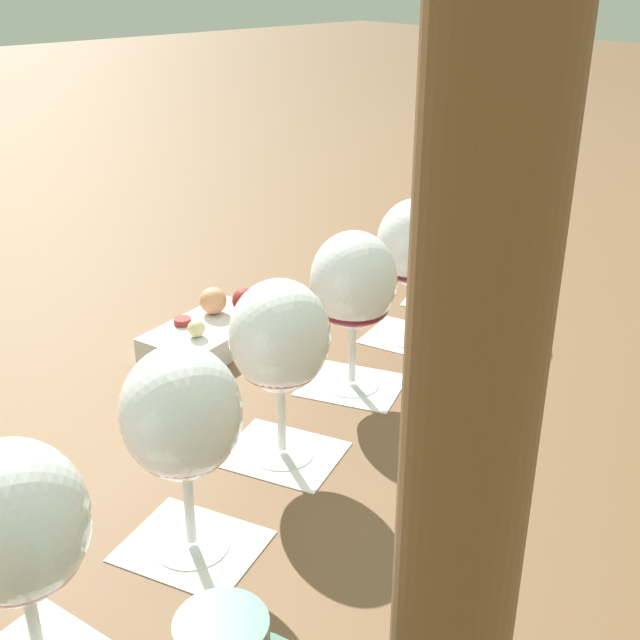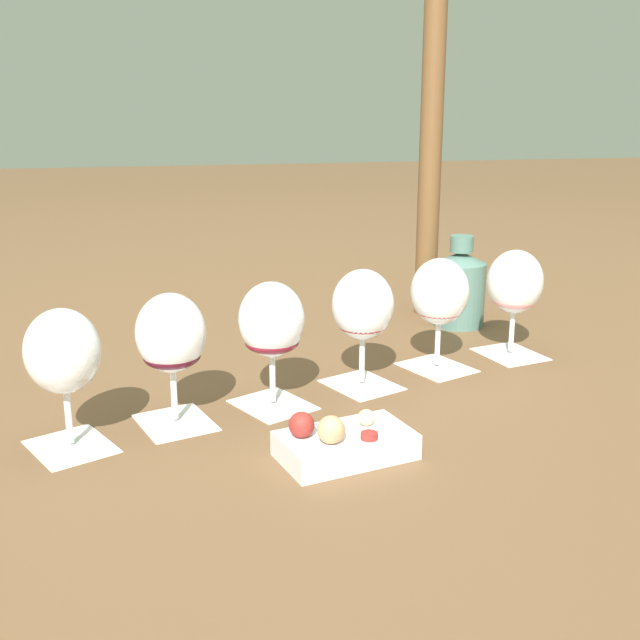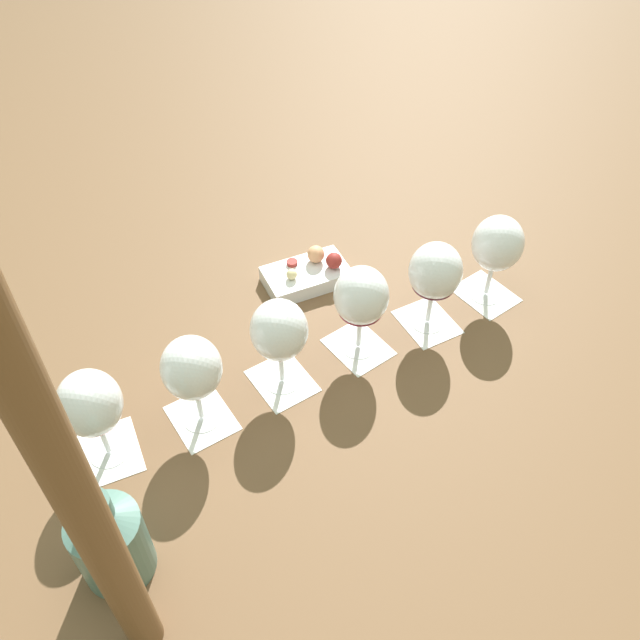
% 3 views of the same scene
% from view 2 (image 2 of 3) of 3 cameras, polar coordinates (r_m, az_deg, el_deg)
% --- Properties ---
extents(ground_plane, '(8.00, 8.00, 0.00)m').
position_cam_2_polar(ground_plane, '(1.25, -0.01, -5.28)').
color(ground_plane, brown).
extents(tasting_card_0, '(0.12, 0.13, 0.00)m').
position_cam_2_polar(tasting_card_0, '(1.47, 13.37, -2.36)').
color(tasting_card_0, white).
rests_on(tasting_card_0, ground_plane).
extents(tasting_card_1, '(0.13, 0.14, 0.00)m').
position_cam_2_polar(tasting_card_1, '(1.38, 8.29, -3.34)').
color(tasting_card_1, white).
rests_on(tasting_card_1, ground_plane).
extents(tasting_card_2, '(0.13, 0.14, 0.00)m').
position_cam_2_polar(tasting_card_2, '(1.28, 2.97, -4.61)').
color(tasting_card_2, white).
rests_on(tasting_card_2, ground_plane).
extents(tasting_card_3, '(0.14, 0.14, 0.00)m').
position_cam_2_polar(tasting_card_3, '(1.21, -3.36, -6.01)').
color(tasting_card_3, white).
rests_on(tasting_card_3, ground_plane).
extents(tasting_card_4, '(0.12, 0.14, 0.00)m').
position_cam_2_polar(tasting_card_4, '(1.16, -10.23, -7.17)').
color(tasting_card_4, white).
rests_on(tasting_card_4, ground_plane).
extents(tasting_card_5, '(0.14, 0.14, 0.00)m').
position_cam_2_polar(tasting_card_5, '(1.12, -17.27, -8.57)').
color(tasting_card_5, white).
rests_on(tasting_card_5, ground_plane).
extents(wine_glass_0, '(0.10, 0.10, 0.19)m').
position_cam_2_polar(wine_glass_0, '(1.43, 13.69, 2.36)').
color(wine_glass_0, white).
rests_on(wine_glass_0, tasting_card_0).
extents(wine_glass_1, '(0.10, 0.10, 0.19)m').
position_cam_2_polar(wine_glass_1, '(1.34, 8.50, 1.68)').
color(wine_glass_1, white).
rests_on(wine_glass_1, tasting_card_1).
extents(wine_glass_2, '(0.10, 0.10, 0.19)m').
position_cam_2_polar(wine_glass_2, '(1.25, 3.06, 0.75)').
color(wine_glass_2, white).
rests_on(wine_glass_2, tasting_card_2).
extents(wine_glass_3, '(0.10, 0.10, 0.19)m').
position_cam_2_polar(wine_glass_3, '(1.17, -3.46, -0.33)').
color(wine_glass_3, white).
rests_on(wine_glass_3, tasting_card_3).
extents(wine_glass_4, '(0.10, 0.10, 0.19)m').
position_cam_2_polar(wine_glass_4, '(1.12, -10.55, -1.29)').
color(wine_glass_4, white).
rests_on(wine_glass_4, tasting_card_4).
extents(wine_glass_5, '(0.10, 0.10, 0.19)m').
position_cam_2_polar(wine_glass_5, '(1.08, -17.81, -2.53)').
color(wine_glass_5, white).
rests_on(wine_glass_5, tasting_card_5).
extents(ceramic_vase, '(0.10, 0.10, 0.18)m').
position_cam_2_polar(ceramic_vase, '(1.61, 9.90, 2.33)').
color(ceramic_vase, '#4C7066').
rests_on(ceramic_vase, ground_plane).
extents(snack_dish, '(0.19, 0.14, 0.07)m').
position_cam_2_polar(snack_dish, '(1.03, 1.62, -8.70)').
color(snack_dish, silver).
rests_on(snack_dish, ground_plane).
extents(umbrella_pole, '(0.05, 0.05, 0.88)m').
position_cam_2_polar(umbrella_pole, '(1.65, 8.01, 15.34)').
color(umbrella_pole, brown).
rests_on(umbrella_pole, ground_plane).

